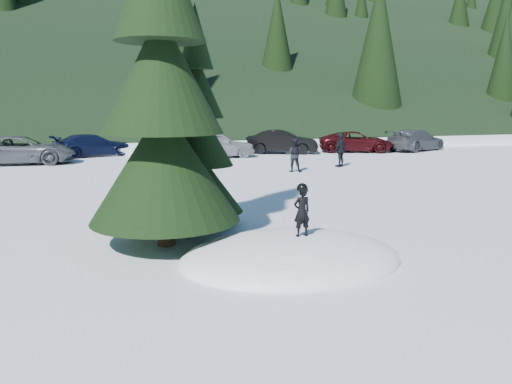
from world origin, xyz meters
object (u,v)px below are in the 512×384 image
object	(u,v)px
car_6	(356,142)
car_7	(416,140)
child_skier	(302,212)
adult_1	(341,150)
spruce_short	(197,143)
adult_0	(294,155)
car_2	(22,150)
car_3	(93,145)
spruce_tall	(162,90)
car_4	(216,145)
car_5	(282,142)

from	to	relation	value
car_6	car_7	world-z (taller)	car_7
child_skier	adult_1	world-z (taller)	adult_1
spruce_short	adult_0	world-z (taller)	spruce_short
adult_0	car_6	bearing A→B (deg)	-107.01
child_skier	car_7	world-z (taller)	child_skier
child_skier	car_2	distance (m)	20.68
child_skier	car_2	size ratio (longest dim) A/B	0.19
car_2	car_3	xyz separation A→B (m)	(3.46, 2.99, -0.07)
adult_1	car_6	size ratio (longest dim) A/B	0.35
child_skier	spruce_tall	bearing A→B (deg)	-44.15
car_3	spruce_short	bearing A→B (deg)	169.81
car_2	car_4	world-z (taller)	car_4
spruce_tall	adult_1	bearing A→B (deg)	48.44
child_skier	adult_1	bearing A→B (deg)	-126.49
spruce_tall	spruce_short	size ratio (longest dim) A/B	1.60
spruce_tall	car_5	distance (m)	21.29
child_skier	adult_0	size ratio (longest dim) A/B	0.63
car_2	car_5	world-z (taller)	car_5
child_skier	car_4	bearing A→B (deg)	-104.78
adult_0	car_7	xyz separation A→B (m)	(11.75, 7.38, -0.06)
spruce_tall	adult_0	xyz separation A→B (m)	(7.22, 10.39, -2.55)
car_2	child_skier	bearing A→B (deg)	-155.08
child_skier	car_4	xyz separation A→B (m)	(2.89, 19.31, -0.21)
adult_0	car_3	bearing A→B (deg)	-22.06
car_6	spruce_tall	bearing A→B (deg)	162.90
adult_1	car_3	bearing A→B (deg)	-69.92
adult_0	adult_1	xyz separation A→B (m)	(2.87, 0.99, 0.07)
child_skier	adult_0	bearing A→B (deg)	-117.81
car_2	car_7	distance (m)	23.94
child_skier	adult_1	distance (m)	15.32
car_2	car_5	bearing A→B (deg)	-81.12
child_skier	car_3	world-z (taller)	child_skier
car_7	car_3	bearing A→B (deg)	58.95
adult_1	car_5	xyz separation A→B (m)	(-0.28, 7.33, -0.10)
spruce_short	car_6	xyz separation A→B (m)	(13.75, 16.78, -1.44)
car_3	car_5	distance (m)	11.46
spruce_short	child_skier	bearing A→B (deg)	-66.96
car_3	car_7	size ratio (longest dim) A/B	0.93
adult_1	spruce_tall	bearing A→B (deg)	16.58
adult_1	car_3	size ratio (longest dim) A/B	0.37
adult_0	car_2	xyz separation A→B (m)	(-12.19, 7.08, -0.04)
adult_0	car_3	xyz separation A→B (m)	(-8.73, 10.07, -0.11)
car_6	car_3	bearing A→B (deg)	103.95
spruce_short	car_3	bearing A→B (deg)	97.50
car_3	car_2	bearing A→B (deg)	113.17
adult_1	car_5	size ratio (longest dim) A/B	0.38
spruce_short	adult_1	distance (m)	13.56
adult_0	car_5	xyz separation A→B (m)	(2.60, 8.32, -0.03)
car_3	car_5	world-z (taller)	car_5
car_2	car_7	xyz separation A→B (m)	(23.94, 0.30, -0.02)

